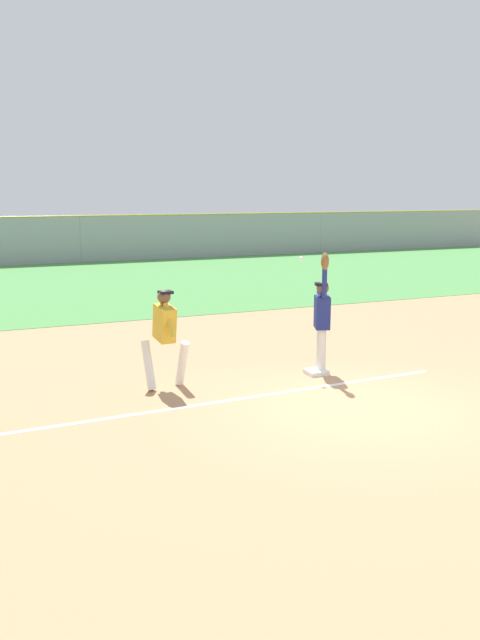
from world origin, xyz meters
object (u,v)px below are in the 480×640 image
first_base (316,372)px  parked_car_black (133,241)px  parked_car_tan (37,242)px  fielder (322,314)px  runner (165,332)px  baseball (301,259)px

first_base → parked_car_black: parked_car_black is taller
parked_car_tan → parked_car_black: size_ratio=1.02×
first_base → fielder: 1.09m
parked_car_tan → parked_car_black: same height
fielder → parked_car_black: (3.01, 25.61, -0.45)m
fielder → runner: (-2.98, 0.19, -0.12)m
first_base → baseball: baseball is taller
parked_car_black → first_base: bearing=-95.4°
runner → parked_car_tan: (0.97, 26.33, -0.32)m
baseball → parked_car_tan: 26.25m
fielder → baseball: size_ratio=30.81×
first_base → parked_car_black: size_ratio=0.09×
runner → parked_car_tan: bearing=82.6°
fielder → baseball: bearing=-32.0°
runner → parked_car_tan: size_ratio=0.38×
first_base → parked_car_tan: bearing=94.0°
first_base → runner: 3.01m
fielder → parked_car_tan: size_ratio=0.50×
runner → baseball: size_ratio=23.24×
parked_car_tan → baseball: bearing=-81.3°
runner → parked_car_black: bearing=71.4°
runner → parked_car_tan: runner is taller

